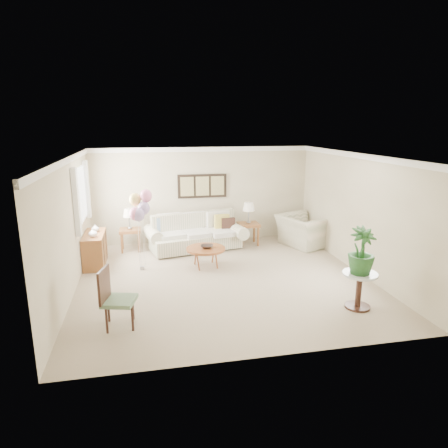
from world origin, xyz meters
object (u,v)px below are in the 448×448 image
sofa (195,235)px  accent_chair (114,297)px  coffee_table (206,249)px  armchair (304,231)px  balloon_cluster (140,207)px

sofa → accent_chair: (-1.81, -3.88, 0.16)m
coffee_table → armchair: size_ratio=0.71×
sofa → balloon_cluster: (-1.37, -1.31, 1.08)m
coffee_table → armchair: (2.85, 1.12, -0.01)m
sofa → balloon_cluster: size_ratio=1.48×
coffee_table → balloon_cluster: (-1.43, 0.08, 1.04)m
sofa → balloon_cluster: balloon_cluster is taller
balloon_cluster → coffee_table: bearing=-3.2°
accent_chair → armchair: bearing=37.5°
coffee_table → accent_chair: bearing=-126.9°
coffee_table → armchair: bearing=21.6°
coffee_table → accent_chair: size_ratio=0.89×
accent_chair → balloon_cluster: size_ratio=0.55×
sofa → coffee_table: 1.39m
armchair → accent_chair: bearing=107.7°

